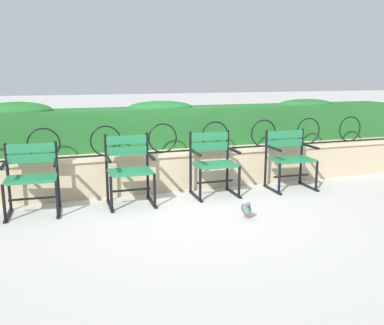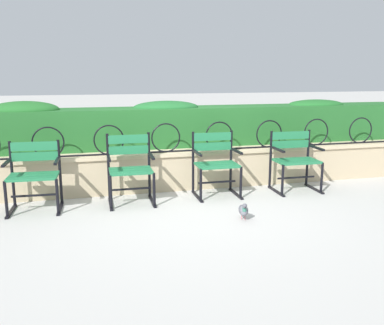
{
  "view_description": "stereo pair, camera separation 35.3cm",
  "coord_description": "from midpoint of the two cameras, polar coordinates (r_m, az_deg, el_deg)",
  "views": [
    {
      "loc": [
        -1.64,
        -4.8,
        1.66
      ],
      "look_at": [
        0.0,
        0.16,
        0.55
      ],
      "focal_mm": 39.21,
      "sensor_mm": 36.0,
      "label": 1
    },
    {
      "loc": [
        -1.3,
        -4.9,
        1.66
      ],
      "look_at": [
        0.0,
        0.16,
        0.55
      ],
      "focal_mm": 39.21,
      "sensor_mm": 36.0,
      "label": 2
    }
  ],
  "objects": [
    {
      "name": "stone_wall",
      "position": [
        6.15,
        -3.99,
        -0.97
      ],
      "size": [
        8.34,
        0.41,
        0.56
      ],
      "color": "tan",
      "rests_on": "ground"
    },
    {
      "name": "iron_arch_fence",
      "position": [
        5.95,
        -5.49,
        3.09
      ],
      "size": [
        7.78,
        0.02,
        0.42
      ],
      "color": "black",
      "rests_on": "stone_wall"
    },
    {
      "name": "park_chair_leftmost",
      "position": [
        5.44,
        -22.74,
        -1.69
      ],
      "size": [
        0.64,
        0.55,
        0.84
      ],
      "color": "#237547",
      "rests_on": "ground"
    },
    {
      "name": "hedge_row",
      "position": [
        6.53,
        -5.42,
        5.13
      ],
      "size": [
        8.17,
        0.68,
        0.72
      ],
      "color": "#236028",
      "rests_on": "stone_wall"
    },
    {
      "name": "pigeon_near_chairs",
      "position": [
        4.94,
        5.36,
        -6.35
      ],
      "size": [
        0.14,
        0.29,
        0.22
      ],
      "color": "slate",
      "rests_on": "ground"
    },
    {
      "name": "park_chair_centre_right",
      "position": [
        5.8,
        1.17,
        0.11
      ],
      "size": [
        0.61,
        0.53,
        0.87
      ],
      "color": "#237547",
      "rests_on": "ground"
    },
    {
      "name": "park_chair_centre_left",
      "position": [
        5.47,
        -10.38,
        -0.77
      ],
      "size": [
        0.59,
        0.53,
        0.9
      ],
      "color": "#237547",
      "rests_on": "ground"
    },
    {
      "name": "ground_plane",
      "position": [
        5.34,
        -1.38,
        -6.13
      ],
      "size": [
        60.0,
        60.0,
        0.0
      ],
      "primitive_type": "plane",
      "color": "#B7B5AF"
    },
    {
      "name": "park_chair_rightmost",
      "position": [
        6.25,
        11.55,
        0.72
      ],
      "size": [
        0.65,
        0.54,
        0.85
      ],
      "color": "#237547",
      "rests_on": "ground"
    }
  ]
}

